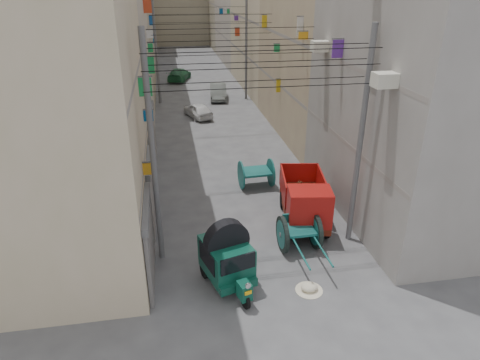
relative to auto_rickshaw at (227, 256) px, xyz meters
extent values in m
cube|color=#BBA78D|center=(-6.54, 3.89, 5.43)|extent=(8.00, 10.00, 13.00)
cube|color=gray|center=(-2.66, 3.89, 2.13)|extent=(0.25, 9.80, 0.18)
cube|color=gray|center=(-2.66, 3.89, 5.13)|extent=(0.25, 9.80, 0.18)
cube|color=#A89C90|center=(-6.54, 14.89, 4.93)|extent=(8.00, 12.00, 12.00)
cube|color=gray|center=(-2.66, 14.89, 2.13)|extent=(0.25, 11.76, 0.18)
cube|color=gray|center=(-2.66, 14.89, 5.13)|extent=(0.25, 11.76, 0.18)
cube|color=gray|center=(-6.54, 27.89, 5.93)|extent=(8.00, 14.00, 14.00)
cube|color=gray|center=(-2.66, 27.89, 2.13)|extent=(0.25, 13.72, 0.18)
cube|color=gray|center=(-2.66, 27.89, 5.13)|extent=(0.25, 13.72, 0.18)
cube|color=gray|center=(-6.54, 41.89, 4.83)|extent=(8.00, 14.00, 11.80)
cube|color=gray|center=(-2.66, 41.89, 2.13)|extent=(0.25, 13.72, 0.18)
cube|color=gray|center=(-2.66, 41.89, 5.13)|extent=(0.25, 13.72, 0.18)
cube|color=gray|center=(-2.66, 54.89, 2.13)|extent=(0.25, 11.76, 0.18)
cube|color=gray|center=(-2.66, 54.89, 5.13)|extent=(0.25, 11.76, 0.18)
cube|color=gray|center=(9.46, 3.89, 5.43)|extent=(8.00, 10.00, 13.00)
cube|color=gray|center=(5.58, 3.89, 2.13)|extent=(0.25, 9.80, 0.18)
cube|color=gray|center=(5.58, 3.89, 5.13)|extent=(0.25, 9.80, 0.18)
cube|color=tan|center=(9.46, 14.89, 4.93)|extent=(8.00, 12.00, 12.00)
cube|color=gray|center=(5.58, 14.89, 2.13)|extent=(0.25, 11.76, 0.18)
cube|color=gray|center=(5.58, 14.89, 5.13)|extent=(0.25, 11.76, 0.18)
cube|color=#BBA78D|center=(9.46, 27.89, 5.93)|extent=(8.00, 14.00, 14.00)
cube|color=gray|center=(5.58, 27.89, 2.13)|extent=(0.25, 13.72, 0.18)
cube|color=gray|center=(5.58, 27.89, 5.13)|extent=(0.25, 13.72, 0.18)
cube|color=#A89C90|center=(9.46, 41.89, 4.83)|extent=(8.00, 14.00, 11.80)
cube|color=gray|center=(5.58, 41.89, 2.13)|extent=(0.25, 13.72, 0.18)
cube|color=gray|center=(5.58, 41.89, 5.13)|extent=(0.25, 13.72, 0.18)
cube|color=gray|center=(5.58, 54.89, 2.13)|extent=(0.25, 11.76, 0.18)
cube|color=gray|center=(5.58, 54.89, 5.13)|extent=(0.25, 11.76, 0.18)
cube|color=#515156|center=(-2.46, 0.69, 0.23)|extent=(0.12, 3.00, 2.60)
cube|color=#545456|center=(-2.44, 0.69, 1.68)|extent=(0.18, 3.20, 0.25)
cube|color=#515156|center=(-2.46, 4.39, 0.23)|extent=(0.12, 3.00, 2.60)
cube|color=#545456|center=(-2.44, 4.39, 1.68)|extent=(0.18, 3.20, 0.25)
cube|color=#515156|center=(-2.46, 8.09, 0.23)|extent=(0.12, 3.00, 2.60)
cube|color=#545456|center=(-2.44, 8.09, 1.68)|extent=(0.18, 3.20, 0.25)
cube|color=#515156|center=(-2.46, 11.89, 0.23)|extent=(0.12, 3.00, 2.60)
cube|color=#545456|center=(-2.44, 11.89, 1.68)|extent=(0.18, 3.20, 0.25)
cube|color=#56268C|center=(5.27, 30.17, 4.91)|extent=(0.38, 0.08, 0.41)
cube|color=#1751A6|center=(-2.40, 37.50, 2.56)|extent=(0.27, 0.08, 0.71)
cube|color=orange|center=(-2.32, 2.32, 2.29)|extent=(0.44, 0.08, 0.42)
cube|color=#17823F|center=(-2.31, 11.69, 4.11)|extent=(0.45, 0.08, 0.84)
cube|color=navy|center=(5.26, 40.77, 4.85)|extent=(0.41, 0.08, 0.59)
cube|color=navy|center=(-2.35, 5.65, 3.17)|extent=(0.38, 0.08, 0.44)
cube|color=#B33517|center=(5.25, 29.43, 3.79)|extent=(0.43, 0.08, 0.72)
cube|color=#17823F|center=(5.32, 35.51, 5.18)|extent=(0.28, 0.08, 0.44)
cube|color=#B33517|center=(-2.30, 15.89, 6.79)|extent=(0.48, 0.08, 0.84)
cube|color=navy|center=(-2.39, 33.96, 2.60)|extent=(0.31, 0.08, 0.44)
cube|color=#17823F|center=(5.29, 14.91, 4.35)|extent=(0.35, 0.08, 0.45)
cube|color=gold|center=(5.29, 18.54, 5.58)|extent=(0.34, 0.08, 0.79)
cube|color=#17823F|center=(-2.40, 7.91, 3.43)|extent=(0.28, 0.08, 0.52)
cube|color=#1751A6|center=(-2.40, 25.51, 5.19)|extent=(0.28, 0.08, 0.74)
cube|color=gold|center=(5.33, 14.40, 2.16)|extent=(0.26, 0.08, 0.80)
cube|color=orange|center=(5.29, 5.26, 5.62)|extent=(0.34, 0.08, 0.55)
cube|color=#17823F|center=(-2.30, 4.44, 4.61)|extent=(0.47, 0.08, 0.67)
cube|color=silver|center=(-2.34, 17.04, 5.07)|extent=(0.40, 0.08, 0.47)
cube|color=#17823F|center=(-2.38, 17.55, 4.18)|extent=(0.32, 0.08, 0.55)
cube|color=orange|center=(5.22, 9.63, 5.66)|extent=(0.47, 0.08, 0.35)
cube|color=silver|center=(5.30, 10.47, 6.01)|extent=(0.32, 0.08, 0.89)
cube|color=#56268C|center=(5.24, 5.18, 5.66)|extent=(0.44, 0.08, 0.69)
cube|color=orange|center=(-2.60, 1.89, 1.93)|extent=(0.10, 3.20, 0.80)
cube|color=silver|center=(-2.60, 10.89, 1.93)|extent=(0.10, 3.20, 0.80)
cube|color=navy|center=(-2.60, 22.89, 1.93)|extent=(0.10, 3.20, 0.80)
cube|color=#56268C|center=(-2.60, 34.89, 1.93)|extent=(0.10, 3.20, 0.80)
cube|color=orange|center=(5.52, 1.89, 1.93)|extent=(0.10, 3.20, 0.80)
cube|color=gold|center=(5.52, 10.89, 1.93)|extent=(0.10, 3.20, 0.80)
cube|color=#17823F|center=(5.52, 22.89, 1.93)|extent=(0.10, 3.20, 0.80)
cube|color=#17823F|center=(5.52, 34.89, 1.93)|extent=(0.10, 3.20, 0.80)
cube|color=beige|center=(5.11, 0.89, 5.33)|extent=(0.70, 0.55, 0.45)
cube|color=beige|center=(5.11, 6.89, 5.53)|extent=(0.70, 0.55, 0.45)
cylinder|color=#545456|center=(-2.14, 1.89, 2.93)|extent=(0.20, 0.20, 8.00)
cylinder|color=#545456|center=(5.06, 1.89, 2.93)|extent=(0.20, 0.20, 8.00)
cylinder|color=#545456|center=(-2.14, 23.89, 2.93)|extent=(0.20, 0.20, 8.00)
cylinder|color=#545456|center=(5.06, 23.89, 2.93)|extent=(0.20, 0.20, 8.00)
cylinder|color=black|center=(1.46, 1.39, 5.13)|extent=(7.40, 0.02, 0.02)
cylinder|color=black|center=(1.46, 1.39, 5.73)|extent=(7.40, 0.02, 0.02)
cylinder|color=black|center=(1.46, 1.39, 6.23)|extent=(7.40, 0.02, 0.02)
cylinder|color=black|center=(1.46, 2.39, 5.13)|extent=(7.40, 0.02, 0.02)
cylinder|color=black|center=(1.46, 2.39, 5.73)|extent=(7.40, 0.02, 0.02)
cylinder|color=black|center=(1.46, 2.39, 6.23)|extent=(7.40, 0.02, 0.02)
cylinder|color=black|center=(1.46, 7.89, 5.13)|extent=(7.40, 0.02, 0.02)
cylinder|color=black|center=(1.46, 7.89, 5.73)|extent=(7.40, 0.02, 0.02)
cylinder|color=black|center=(1.46, 7.89, 6.23)|extent=(7.40, 0.02, 0.02)
cylinder|color=black|center=(1.46, 15.89, 5.13)|extent=(7.40, 0.02, 0.02)
cylinder|color=black|center=(1.46, 15.89, 5.73)|extent=(7.40, 0.02, 0.02)
cylinder|color=black|center=(1.46, 15.89, 6.23)|extent=(7.40, 0.02, 0.02)
cylinder|color=black|center=(1.46, 23.89, 5.13)|extent=(7.40, 0.02, 0.02)
cylinder|color=black|center=(1.46, 23.89, 5.73)|extent=(7.40, 0.02, 0.02)
cylinder|color=black|center=(1.46, 23.89, 6.23)|extent=(7.40, 0.02, 0.02)
cylinder|color=black|center=(0.37, -1.26, -0.78)|extent=(0.28, 0.58, 0.57)
cylinder|color=black|center=(-0.71, 0.44, -0.78)|extent=(0.28, 0.58, 0.57)
cylinder|color=black|center=(0.36, 0.75, -0.78)|extent=(0.28, 0.58, 0.57)
cube|color=#0B3F30|center=(0.00, 0.01, -0.58)|extent=(1.77, 2.21, 0.28)
cube|color=#0B3F30|center=(0.36, -1.21, -0.46)|extent=(0.47, 0.54, 0.56)
cylinder|color=silver|center=(0.42, -1.43, -0.10)|extent=(0.19, 0.10, 0.18)
cube|color=#EDA70D|center=(0.43, -1.45, -0.35)|extent=(0.22, 0.09, 0.12)
cube|color=#0B3F30|center=(-0.02, 0.06, 0.00)|extent=(1.76, 2.03, 0.97)
cube|color=black|center=(0.23, -0.79, 0.26)|extent=(1.14, 0.39, 0.56)
cube|color=black|center=(-0.66, -0.13, 0.10)|extent=(0.38, 1.18, 0.66)
cube|color=black|center=(0.63, 0.25, 0.10)|extent=(0.38, 1.18, 0.66)
cube|color=white|center=(0.24, -0.82, -0.51)|extent=(1.23, 0.41, 0.06)
cylinder|color=black|center=(2.29, 1.56, -0.38)|extent=(0.17, 1.37, 1.37)
cylinder|color=#135450|center=(2.29, 1.56, -0.38)|extent=(0.18, 1.07, 1.07)
cylinder|color=#545456|center=(2.29, 1.56, -0.38)|extent=(0.22, 0.18, 0.18)
cylinder|color=black|center=(3.56, 1.58, -0.38)|extent=(0.17, 1.37, 1.37)
cylinder|color=#135450|center=(3.56, 1.58, -0.38)|extent=(0.18, 1.07, 1.07)
cylinder|color=#545456|center=(3.56, 1.58, -0.38)|extent=(0.22, 0.18, 0.18)
cylinder|color=#545456|center=(2.93, 1.57, -0.38)|extent=(1.32, 0.10, 0.08)
cube|color=#135450|center=(2.93, 1.57, -0.21)|extent=(1.04, 1.09, 0.10)
cube|color=#135450|center=(2.92, 2.06, 0.01)|extent=(1.03, 0.10, 0.34)
cylinder|color=#135450|center=(2.56, 0.35, -0.29)|extent=(0.11, 2.25, 0.07)
cylinder|color=#135450|center=(3.34, 0.36, -0.29)|extent=(0.11, 2.25, 0.07)
cylinder|color=black|center=(2.78, 2.38, -0.70)|extent=(0.32, 0.76, 0.73)
cylinder|color=black|center=(3.18, 4.80, -0.70)|extent=(0.32, 0.76, 0.73)
cylinder|color=black|center=(4.21, 2.14, -0.70)|extent=(0.32, 0.76, 0.73)
cylinder|color=black|center=(4.61, 4.56, -0.70)|extent=(0.32, 0.76, 0.73)
cube|color=#5B190D|center=(3.69, 3.47, -0.45)|extent=(2.19, 3.89, 0.39)
cube|color=maroon|center=(3.48, 2.21, 0.32)|extent=(1.78, 1.42, 1.39)
cube|color=black|center=(3.40, 1.69, 0.44)|extent=(1.44, 0.30, 0.61)
cube|color=#5B190D|center=(3.79, 4.07, -0.15)|extent=(2.05, 2.69, 0.13)
cube|color=maroon|center=(2.99, 4.21, 0.32)|extent=(0.47, 2.43, 0.95)
cube|color=maroon|center=(4.59, 3.94, 0.32)|extent=(0.47, 2.43, 0.95)
cube|color=maroon|center=(3.99, 5.26, 0.32)|extent=(1.66, 0.34, 0.95)
cylinder|color=#135450|center=(1.69, 7.01, -0.38)|extent=(0.14, 1.38, 1.38)
cylinder|color=#135450|center=(3.17, 7.08, -0.38)|extent=(0.14, 1.38, 1.38)
cube|color=#135450|center=(2.43, 7.05, -0.25)|extent=(1.38, 1.23, 0.11)
cylinder|color=#545456|center=(2.43, 7.05, -0.38)|extent=(1.54, 0.16, 0.08)
ellipsoid|color=beige|center=(2.57, -0.83, -0.93)|extent=(0.56, 0.45, 0.28)
imported|color=brown|center=(3.57, 2.89, -0.19)|extent=(1.30, 2.21, 1.76)
imported|color=silver|center=(0.61, 19.15, -0.53)|extent=(2.19, 3.41, 1.08)
imported|color=#535754|center=(2.73, 24.26, -0.45)|extent=(1.68, 3.88, 1.24)
imported|color=#216238|center=(-0.21, 32.24, -0.47)|extent=(2.79, 4.44, 1.20)
camera|label=1|loc=(-1.54, -11.39, 8.14)|focal=32.00mm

